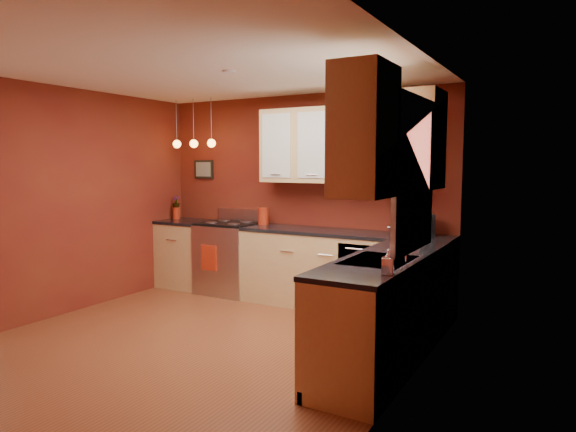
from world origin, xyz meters
The scene contains 25 objects.
floor centered at (0.00, 0.00, 0.00)m, with size 4.20×4.20×0.00m, color brown.
ceiling centered at (0.00, 0.00, 2.60)m, with size 4.00×4.20×0.02m, color white.
wall_back centered at (0.00, 2.10, 1.30)m, with size 4.00×0.02×2.60m, color maroon.
wall_left centered at (-2.00, 0.00, 1.30)m, with size 0.02×4.20×2.60m, color maroon.
wall_right centered at (2.00, 0.00, 1.30)m, with size 0.02×4.20×2.60m, color maroon.
base_cabinets_back_left centered at (-1.65, 1.80, 0.45)m, with size 0.70×0.60×0.90m, color #D5B772.
base_cabinets_back_right centered at (0.73, 1.80, 0.45)m, with size 2.54×0.60×0.90m, color #D5B772.
base_cabinets_right centered at (1.70, 0.45, 0.45)m, with size 0.60×2.10×0.90m, color #D5B772.
counter_back_left centered at (-1.65, 1.80, 0.92)m, with size 0.70×0.62×0.04m, color black.
counter_back_right centered at (0.73, 1.80, 0.92)m, with size 2.54×0.62×0.04m, color black.
counter_right centered at (1.70, 0.45, 0.92)m, with size 0.62×2.10×0.04m, color black.
gas_range centered at (-0.92, 1.80, 0.48)m, with size 0.76×0.64×1.11m.
dishwasher_front centered at (1.10, 1.51, 0.45)m, with size 0.60×0.02×0.80m, color #B5B6BA.
sink centered at (1.70, 0.30, 0.92)m, with size 0.50×0.70×0.33m.
window centered at (1.97, 0.30, 1.69)m, with size 0.06×1.02×1.22m.
upper_cabinets_back centered at (0.60, 1.93, 1.95)m, with size 2.00×0.35×0.90m, color #D5B772.
upper_cabinets_right centered at (1.82, 0.32, 1.95)m, with size 0.35×1.95×0.90m, color #D5B772.
wall_picture centered at (-1.55, 2.08, 1.65)m, with size 0.32×0.03×0.26m, color black.
pendant_lights centered at (-1.45, 1.75, 2.01)m, with size 0.71×0.11×0.66m.
red_canister centered at (-0.45, 1.92, 1.05)m, with size 0.15×0.15×0.22m.
red_vase centered at (-1.89, 1.86, 1.02)m, with size 0.11×0.11×0.17m, color #AC2912.
flowers centered at (-1.89, 1.86, 1.18)m, with size 0.10×0.10×0.18m, color #AC2912.
coffee_maker centered at (1.68, 1.91, 1.05)m, with size 0.20×0.19×0.24m.
soap_pump centered at (1.95, -0.22, 1.03)m, with size 0.08×0.09×0.18m, color white.
dish_towel centered at (-1.00, 1.47, 0.52)m, with size 0.24×0.02×0.33m, color #AC2912.
Camera 1 is at (3.11, -3.71, 1.73)m, focal length 32.00 mm.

